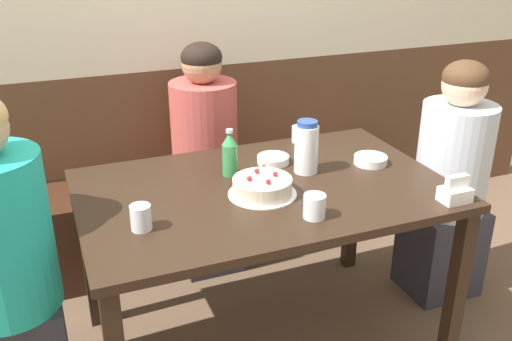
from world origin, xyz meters
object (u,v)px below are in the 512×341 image
object	(u,v)px
soju_bottle	(230,154)
bowl_rice_small	(371,160)
bowl_soup_white	(273,159)
person_grey_tee	(206,164)
glass_tumbler_short	(299,134)
bench_seat	(207,213)
person_pale_blue_shirt	(3,265)
birthday_cake	(262,187)
water_pitcher	(306,147)
person_teal_shirt	(449,186)
napkin_holder	(455,192)
glass_water_tall	(141,217)
glass_shot_small	(314,206)

from	to	relation	value
soju_bottle	bowl_rice_small	distance (m)	0.62
bowl_soup_white	bowl_rice_small	xyz separation A→B (m)	(0.39, -0.16, 0.00)
person_grey_tee	glass_tumbler_short	bearing A→B (deg)	49.02
bench_seat	person_pale_blue_shirt	distance (m)	1.32
bowl_rice_small	glass_tumbler_short	world-z (taller)	glass_tumbler_short
birthday_cake	bowl_soup_white	xyz separation A→B (m)	(0.16, 0.27, -0.02)
water_pitcher	person_teal_shirt	size ratio (longest dim) A/B	0.19
person_pale_blue_shirt	bench_seat	bearing A→B (deg)	39.31
birthday_cake	glass_tumbler_short	distance (m)	0.60
bench_seat	water_pitcher	world-z (taller)	water_pitcher
bench_seat	glass_tumbler_short	xyz separation A→B (m)	(0.34, -0.43, 0.57)
soju_bottle	person_grey_tee	size ratio (longest dim) A/B	0.16
napkin_holder	glass_water_tall	bearing A→B (deg)	168.97
napkin_holder	glass_shot_small	bearing A→B (deg)	171.57
birthday_cake	person_grey_tee	xyz separation A→B (m)	(0.01, 0.79, -0.22)
glass_water_tall	glass_tumbler_short	xyz separation A→B (m)	(0.86, 0.56, -0.01)
bench_seat	person_pale_blue_shirt	size ratio (longest dim) A/B	1.55
bowl_soup_white	glass_shot_small	world-z (taller)	glass_shot_small
bowl_soup_white	bowl_rice_small	size ratio (longest dim) A/B	0.97
birthday_cake	bowl_rice_small	world-z (taller)	birthday_cake
water_pitcher	bowl_rice_small	bearing A→B (deg)	-5.11
bowl_soup_white	bowl_rice_small	distance (m)	0.42
napkin_holder	bowl_rice_small	distance (m)	0.44
glass_water_tall	person_pale_blue_shirt	distance (m)	0.54
birthday_cake	soju_bottle	bearing A→B (deg)	103.22
napkin_holder	glass_shot_small	world-z (taller)	napkin_holder
glass_tumbler_short	person_grey_tee	world-z (taller)	person_grey_tee
birthday_cake	person_grey_tee	world-z (taller)	person_grey_tee
bowl_rice_small	glass_tumbler_short	xyz separation A→B (m)	(-0.17, 0.35, 0.02)
bench_seat	bowl_rice_small	xyz separation A→B (m)	(0.52, -0.79, 0.55)
soju_bottle	bowl_soup_white	bearing A→B (deg)	12.79
water_pitcher	glass_tumbler_short	distance (m)	0.36
birthday_cake	soju_bottle	distance (m)	0.24
person_teal_shirt	glass_shot_small	bearing A→B (deg)	21.56
water_pitcher	person_grey_tee	xyz separation A→B (m)	(-0.25, 0.65, -0.29)
bench_seat	bowl_soup_white	world-z (taller)	bowl_soup_white
person_pale_blue_shirt	person_grey_tee	bearing A→B (deg)	36.01
glass_water_tall	bench_seat	bearing A→B (deg)	62.55
bowl_rice_small	glass_shot_small	bearing A→B (deg)	-142.28
person_pale_blue_shirt	person_grey_tee	world-z (taller)	person_pale_blue_shirt
person_teal_shirt	napkin_holder	bearing A→B (deg)	50.10
water_pitcher	person_grey_tee	world-z (taller)	person_grey_tee
soju_bottle	glass_tumbler_short	bearing A→B (deg)	29.36
bowl_rice_small	person_teal_shirt	xyz separation A→B (m)	(0.47, 0.01, -0.21)
water_pitcher	glass_shot_small	bearing A→B (deg)	-111.93
glass_tumbler_short	person_pale_blue_shirt	size ratio (longest dim) A/B	0.06
water_pitcher	bowl_soup_white	xyz separation A→B (m)	(-0.09, 0.13, -0.09)
bowl_soup_white	glass_shot_small	xyz separation A→B (m)	(-0.06, -0.51, 0.03)
napkin_holder	bowl_rice_small	size ratio (longest dim) A/B	0.77
glass_tumbler_short	glass_shot_small	world-z (taller)	glass_shot_small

